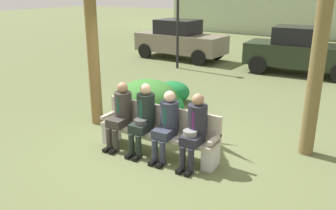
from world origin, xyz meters
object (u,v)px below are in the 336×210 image
Objects in this scene: park_bench at (159,131)px; shrub_mid_lawn at (173,92)px; shrub_far_lawn at (148,99)px; parked_car_near at (180,40)px; street_lamp at (178,11)px; seated_man_centerright at (167,122)px; seated_man_centerleft at (143,115)px; parked_car_far at (301,51)px; seated_man_rightmost at (195,127)px; seated_man_leftmost at (121,111)px; shrub_near_bench at (166,106)px.

shrub_mid_lawn is at bearing 115.26° from park_bench.
parked_car_near is at bearing 113.12° from shrub_far_lawn.
street_lamp is (-2.09, 5.14, 1.69)m from shrub_far_lawn.
seated_man_centerright is (0.26, -0.13, 0.27)m from park_bench.
seated_man_centerright reaches higher than shrub_far_lawn.
parked_car_far is at bearing 81.71° from seated_man_centerleft.
seated_man_centerright is 0.32× the size of parked_car_far.
seated_man_centerright is 0.32× the size of parked_car_near.
park_bench is at bearing -64.74° from shrub_mid_lawn.
park_bench is at bearing -96.65° from parked_car_far.
seated_man_rightmost is at bearing -59.41° from parked_car_near.
park_bench is 7.58m from street_lamp.
street_lamp is at bearing 114.55° from seated_man_centerleft.
street_lamp reaches higher than parked_car_far.
parked_car_far is (0.12, 8.18, 0.11)m from seated_man_rightmost.
street_lamp reaches higher than seated_man_leftmost.
seated_man_leftmost is at bearing -87.02° from shrub_near_bench.
seated_man_leftmost is 3.02m from shrub_mid_lawn.
park_bench is 9.27m from parked_car_near.
parked_car_far is (1.73, 8.18, 0.12)m from seated_man_leftmost.
street_lamp is at bearing 116.51° from shrub_near_bench.
park_bench is 0.60× the size of parked_car_near.
seated_man_centerleft reaches higher than shrub_near_bench.
parked_car_near is at bearing 120.59° from seated_man_rightmost.
parked_car_near reaches higher than shrub_mid_lawn.
street_lamp reaches higher than parked_car_near.
park_bench is 1.81× the size of seated_man_centerleft.
seated_man_rightmost is at bearing -9.39° from park_bench.
park_bench reaches higher than shrub_mid_lawn.
parked_car_near reaches higher than seated_man_rightmost.
shrub_far_lawn is at bearing 133.35° from seated_man_centerright.
shrub_far_lawn is at bearing -67.90° from street_lamp.
parked_car_near reaches higher than shrub_near_bench.
seated_man_leftmost reaches higher than shrub_far_lawn.
parked_car_near is at bearing 117.34° from shrub_mid_lawn.
seated_man_leftmost is 0.85× the size of shrub_far_lawn.
shrub_mid_lawn is 0.26× the size of street_lamp.
park_bench is 3.11m from shrub_mid_lawn.
shrub_far_lawn reaches higher than shrub_near_bench.
shrub_near_bench is 1.19m from shrub_mid_lawn.
parked_car_near is 1.14× the size of street_lamp.
shrub_far_lawn is at bearing -86.30° from shrub_mid_lawn.
seated_man_leftmost is 0.37× the size of street_lamp.
parked_car_far reaches higher than shrub_near_bench.
park_bench is 0.69× the size of street_lamp.
seated_man_centerleft is 0.89× the size of shrub_far_lawn.
shrub_near_bench is (-1.71, 1.84, -0.44)m from seated_man_rightmost.
seated_man_centerleft is at bearing -70.97° from shrub_near_bench.
street_lamp is (-4.26, -1.45, 1.32)m from parked_car_far.
parked_car_near and parked_car_far have the same top height.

